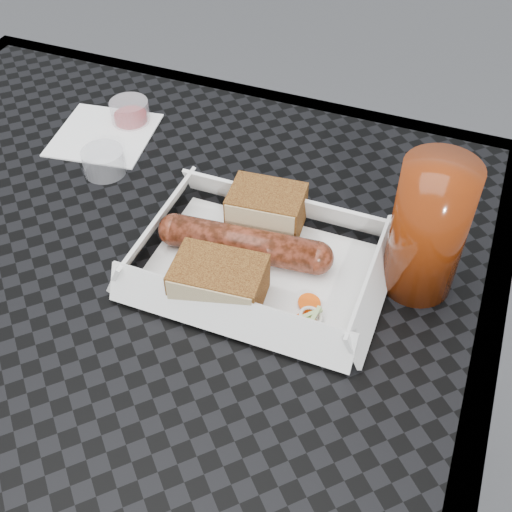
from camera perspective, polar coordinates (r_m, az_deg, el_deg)
The scene contains 10 objects.
patio_table at distance 0.73m, azimuth -13.54°, elevation -5.79°, with size 0.80×0.80×0.74m.
food_tray at distance 0.65m, azimuth 0.32°, elevation -1.14°, with size 0.22×0.15×0.00m, color white.
bratwurst at distance 0.65m, azimuth -1.06°, elevation 1.11°, with size 0.18×0.05×0.03m.
bread_near at distance 0.68m, azimuth 0.93°, elevation 4.10°, with size 0.08×0.06×0.05m, color brown.
bread_far at distance 0.61m, azimuth -3.32°, elevation -2.34°, with size 0.09×0.06×0.04m, color brown.
veg_garnish at distance 0.61m, azimuth 4.76°, elevation -5.32°, with size 0.03×0.03×0.00m.
napkin at distance 0.86m, azimuth -13.34°, elevation 10.45°, with size 0.12×0.12×0.00m, color white.
condiment_cup_sauce at distance 0.87m, azimuth -11.15°, elevation 12.44°, with size 0.05×0.05×0.03m, color maroon.
condiment_cup_empty at distance 0.79m, azimuth -13.38°, elevation 8.17°, with size 0.05×0.05×0.03m, color silver.
drink_glass at distance 0.61m, azimuth 15.06°, elevation 2.30°, with size 0.07×0.07×0.14m, color #622008.
Camera 1 is at (0.32, -0.35, 1.22)m, focal length 45.00 mm.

